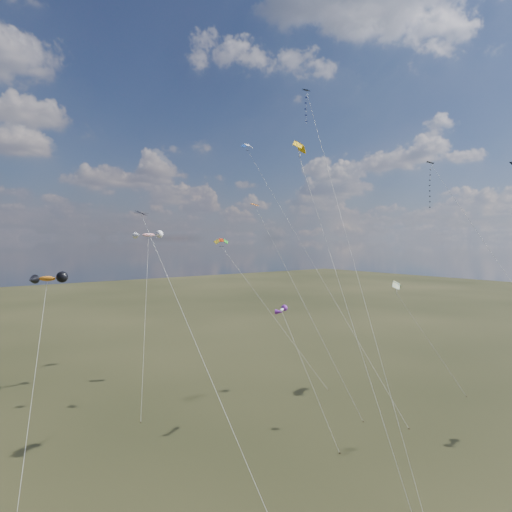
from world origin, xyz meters
TOP-DOWN VIEW (x-y plane):
  - ground at (0.00, 0.00)m, footprint 400.00×400.00m
  - diamond_black_high at (27.85, 13.60)m, footprint 1.27×22.53m
  - diamond_navy_tall at (9.52, 19.08)m, footprint 10.25×23.65m
  - diamond_black_mid at (-12.89, 12.02)m, footprint 1.67×20.92m
  - diamond_orange_center at (6.69, 21.23)m, footprint 6.75×12.97m
  - parafoil_yellow at (1.50, 12.80)m, footprint 4.89×17.38m
  - parafoil_blue_white at (15.58, 40.31)m, footprint 3.23×33.38m
  - parafoil_striped at (23.26, 16.74)m, footprint 7.04×8.77m
  - parafoil_tricolor at (7.15, 35.52)m, footprint 9.98×14.19m
  - novelty_orange_black at (-19.96, 22.19)m, footprint 6.34×11.38m
  - novelty_white_purple at (2.41, 16.49)m, footprint 2.22×8.68m
  - novelty_redwhite_stripe at (-2.37, 40.01)m, footprint 8.77×13.20m

SIDE VIEW (x-z plane):
  - ground at x=0.00m, z-range 0.00..0.00m
  - novelty_white_purple at x=2.41m, z-range 6.32..19.86m
  - parafoil_striped at x=23.26m, z-range 7.03..22.63m
  - diamond_black_mid at x=-12.89m, z-range 5.16..28.47m
  - novelty_orange_black at x=-19.96m, z-range 8.33..26.27m
  - diamond_orange_center at x=6.69m, z-range 5.38..30.67m
  - parafoil_tricolor at x=7.15m, z-range 9.91..31.08m
  - novelty_redwhite_stripe at x=-2.37m, z-range 10.34..32.34m
  - diamond_black_high at x=27.85m, z-range 10.95..42.45m
  - parafoil_yellow at x=1.50m, z-range 14.68..45.68m
  - diamond_navy_tall at x=9.52m, z-range 14.16..53.72m
  - parafoil_blue_white at x=15.58m, z-range 17.53..54.47m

